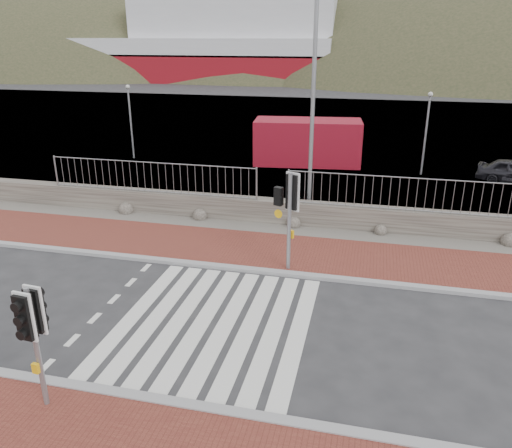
% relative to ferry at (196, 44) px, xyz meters
% --- Properties ---
extents(ground, '(220.00, 220.00, 0.00)m').
position_rel_ferry_xyz_m(ground, '(24.65, -67.90, -5.36)').
color(ground, '#28282B').
rests_on(ground, ground).
extents(sidewalk_far, '(40.00, 3.00, 0.08)m').
position_rel_ferry_xyz_m(sidewalk_far, '(24.65, -63.40, -5.32)').
color(sidewalk_far, brown).
rests_on(sidewalk_far, ground).
extents(kerb_near, '(40.00, 0.25, 0.12)m').
position_rel_ferry_xyz_m(kerb_near, '(24.65, -70.90, -5.31)').
color(kerb_near, gray).
rests_on(kerb_near, ground).
extents(kerb_far, '(40.00, 0.25, 0.12)m').
position_rel_ferry_xyz_m(kerb_far, '(24.65, -64.90, -5.31)').
color(kerb_far, gray).
rests_on(kerb_far, ground).
extents(zebra_crossing, '(4.62, 5.60, 0.01)m').
position_rel_ferry_xyz_m(zebra_crossing, '(24.65, -67.90, -5.36)').
color(zebra_crossing, silver).
rests_on(zebra_crossing, ground).
extents(gravel_strip, '(40.00, 1.50, 0.06)m').
position_rel_ferry_xyz_m(gravel_strip, '(24.65, -61.40, -5.33)').
color(gravel_strip, '#59544C').
rests_on(gravel_strip, ground).
extents(stone_wall, '(40.00, 0.60, 0.90)m').
position_rel_ferry_xyz_m(stone_wall, '(24.65, -60.60, -4.91)').
color(stone_wall, '#46403A').
rests_on(stone_wall, ground).
extents(railing, '(18.07, 0.07, 1.22)m').
position_rel_ferry_xyz_m(railing, '(24.65, -60.75, -3.54)').
color(railing, gray).
rests_on(railing, stone_wall).
extents(quay, '(120.00, 40.00, 0.50)m').
position_rel_ferry_xyz_m(quay, '(24.65, -40.00, -5.36)').
color(quay, '#4C4C4F').
rests_on(quay, ground).
extents(water, '(220.00, 50.00, 0.05)m').
position_rel_ferry_xyz_m(water, '(24.65, -5.00, -5.36)').
color(water, '#3F4C54').
rests_on(water, ground).
extents(ferry, '(50.00, 16.00, 20.00)m').
position_rel_ferry_xyz_m(ferry, '(0.00, 0.00, 0.00)').
color(ferry, maroon).
rests_on(ferry, ground).
extents(hills_backdrop, '(254.00, 90.00, 100.00)m').
position_rel_ferry_xyz_m(hills_backdrop, '(31.40, 20.00, -28.42)').
color(hills_backdrop, '#2D351F').
rests_on(hills_backdrop, ground).
extents(traffic_signal_near, '(0.38, 0.25, 2.57)m').
position_rel_ferry_xyz_m(traffic_signal_near, '(22.45, -71.49, -3.51)').
color(traffic_signal_near, gray).
rests_on(traffic_signal_near, ground).
extents(traffic_signal_far, '(0.75, 0.47, 3.06)m').
position_rel_ferry_xyz_m(traffic_signal_far, '(25.89, -64.56, -3.15)').
color(traffic_signal_far, gray).
rests_on(traffic_signal_far, ground).
extents(streetlight, '(1.78, 0.88, 8.82)m').
position_rel_ferry_xyz_m(streetlight, '(26.05, -59.86, -0.40)').
color(streetlight, gray).
rests_on(streetlight, ground).
extents(shipping_container, '(5.98, 3.03, 2.39)m').
position_rel_ferry_xyz_m(shipping_container, '(24.62, -50.99, -4.16)').
color(shipping_container, maroon).
rests_on(shipping_container, ground).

